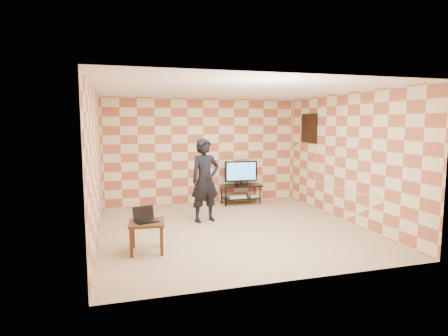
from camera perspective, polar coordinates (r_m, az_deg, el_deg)
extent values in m
plane|color=tan|center=(7.44, 1.30, -9.36)|extent=(5.00, 5.00, 0.00)
cube|color=beige|center=(9.59, -3.15, 2.50)|extent=(5.00, 0.02, 2.70)
cube|color=beige|center=(4.87, 10.16, -1.87)|extent=(5.00, 0.02, 2.70)
cube|color=beige|center=(6.87, -19.00, 0.38)|extent=(0.02, 5.00, 2.70)
cube|color=beige|center=(8.28, 18.08, 1.47)|extent=(0.02, 5.00, 2.70)
cube|color=white|center=(7.17, 1.36, 11.82)|extent=(5.00, 5.00, 0.02)
cube|color=black|center=(9.55, 12.83, 5.92)|extent=(0.04, 0.72, 0.72)
cube|color=black|center=(9.55, 12.83, 5.92)|extent=(0.04, 0.03, 0.68)
cube|color=black|center=(9.55, 12.83, 5.92)|extent=(0.04, 0.68, 0.03)
cube|color=black|center=(9.62, 2.58, -2.70)|extent=(1.04, 0.47, 0.04)
cube|color=black|center=(9.68, 2.57, -4.57)|extent=(0.94, 0.42, 0.03)
cylinder|color=black|center=(9.35, 0.27, -4.41)|extent=(0.03, 0.03, 0.50)
cylinder|color=black|center=(9.71, -0.36, -3.99)|extent=(0.03, 0.03, 0.50)
cylinder|color=black|center=(9.65, 5.53, -4.09)|extent=(0.03, 0.03, 0.50)
cylinder|color=black|center=(9.99, 4.73, -3.70)|extent=(0.03, 0.03, 0.50)
cube|color=black|center=(9.62, 2.58, -2.51)|extent=(0.26, 0.17, 0.03)
cube|color=black|center=(9.61, 2.59, -2.22)|extent=(0.06, 0.05, 0.07)
cube|color=black|center=(9.57, 2.60, -0.48)|extent=(0.85, 0.10, 0.52)
cube|color=#48A2F8|center=(9.54, 2.66, -0.51)|extent=(0.76, 0.05, 0.44)
cube|color=silver|center=(9.65, 1.95, -4.31)|extent=(0.46, 0.34, 0.07)
cube|color=silver|center=(9.76, 4.53, -4.26)|extent=(0.26, 0.20, 0.05)
cube|color=#341C10|center=(6.22, -11.72, -8.19)|extent=(0.61, 0.61, 0.04)
cube|color=#341C10|center=(6.08, -13.94, -11.06)|extent=(0.06, 0.06, 0.46)
cube|color=#341C10|center=(6.52, -13.69, -9.82)|extent=(0.06, 0.06, 0.46)
cube|color=#341C10|center=(6.07, -9.48, -10.99)|extent=(0.06, 0.06, 0.46)
cube|color=#341C10|center=(6.51, -9.55, -9.74)|extent=(0.06, 0.06, 0.46)
cube|color=black|center=(6.19, -11.74, -7.98)|extent=(0.41, 0.35, 0.02)
cube|color=black|center=(6.28, -12.20, -6.71)|extent=(0.35, 0.17, 0.23)
imported|color=black|center=(7.89, -2.90, -1.89)|extent=(0.72, 0.56, 1.76)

